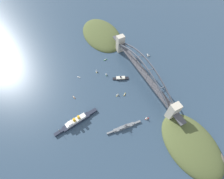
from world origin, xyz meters
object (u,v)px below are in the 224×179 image
at_px(ocean_liner, 76,121).
at_px(naval_cruiser, 124,127).
at_px(harbor_arch_bridge, 143,72).
at_px(small_boat_0, 79,77).
at_px(small_boat_5, 106,74).
at_px(small_boat_6, 147,118).
at_px(harbor_ferry_steamer, 121,78).
at_px(small_boat_3, 105,60).
at_px(small_boat_2, 125,95).
at_px(seaplane_taxiing_near_bridge, 148,55).
at_px(small_boat_4, 74,97).
at_px(small_boat_1, 118,94).
at_px(small_boat_7, 97,71).

bearing_deg(ocean_liner, naval_cruiser, -123.48).
bearing_deg(harbor_arch_bridge, small_boat_0, 61.40).
distance_m(small_boat_5, small_boat_6, 145.30).
bearing_deg(harbor_ferry_steamer, small_boat_3, 5.15).
relative_size(small_boat_2, small_boat_6, 0.84).
distance_m(seaplane_taxiing_near_bridge, small_boat_4, 223.30).
distance_m(harbor_arch_bridge, seaplane_taxiing_near_bridge, 84.96).
bearing_deg(small_boat_4, naval_cruiser, -149.50).
height_order(harbor_ferry_steamer, seaplane_taxiing_near_bridge, harbor_ferry_steamer).
distance_m(ocean_liner, naval_cruiser, 97.95).
bearing_deg(small_boat_1, small_boat_0, 34.85).
height_order(ocean_liner, harbor_ferry_steamer, ocean_liner).
xyz_separation_m(harbor_arch_bridge, small_boat_4, (23.93, 163.95, -25.18)).
relative_size(small_boat_2, small_boat_3, 0.73).
bearing_deg(seaplane_taxiing_near_bridge, small_boat_0, 85.64).
bearing_deg(harbor_ferry_steamer, small_boat_6, 179.11).
xyz_separation_m(ocean_liner, small_boat_0, (108.07, -44.99, -4.76)).
height_order(seaplane_taxiing_near_bridge, small_boat_5, small_boat_5).
distance_m(small_boat_0, small_boat_7, 46.54).
bearing_deg(small_boat_7, small_boat_4, 121.25).
bearing_deg(seaplane_taxiing_near_bridge, ocean_liner, 111.63).
xyz_separation_m(naval_cruiser, seaplane_taxiing_near_bridge, (147.53, -154.12, -1.00)).
height_order(harbor_arch_bridge, small_boat_7, harbor_arch_bridge).
distance_m(ocean_liner, small_boat_4, 60.96).
height_order(small_boat_1, small_boat_4, small_boat_1).
bearing_deg(small_boat_4, small_boat_3, -57.28).
bearing_deg(small_boat_0, small_boat_6, -152.25).
relative_size(naval_cruiser, harbor_ferry_steamer, 1.93).
bearing_deg(small_boat_5, small_boat_3, -22.76).
distance_m(small_boat_3, small_boat_4, 133.82).
relative_size(harbor_arch_bridge, small_boat_5, 32.64).
height_order(naval_cruiser, small_boat_5, naval_cruiser).
bearing_deg(small_boat_2, harbor_ferry_steamer, -17.58).
bearing_deg(small_boat_6, small_boat_1, 18.63).
relative_size(harbor_ferry_steamer, small_boat_5, 4.37).
bearing_deg(harbor_arch_bridge, ocean_liner, 101.03).
xyz_separation_m(harbor_ferry_steamer, small_boat_7, (46.80, 43.06, 1.62)).
bearing_deg(ocean_liner, harbor_arch_bridge, -78.97).
xyz_separation_m(harbor_arch_bridge, naval_cruiser, (-88.94, 97.47, -23.01)).
distance_m(small_boat_6, small_boat_7, 168.55).
relative_size(harbor_arch_bridge, small_boat_4, 29.61).
bearing_deg(small_boat_1, naval_cruiser, 161.96).
relative_size(naval_cruiser, small_boat_7, 8.35).
relative_size(small_boat_2, small_boat_7, 0.91).
bearing_deg(small_boat_0, small_boat_4, 148.81).
height_order(small_boat_4, small_boat_5, small_boat_5).
bearing_deg(seaplane_taxiing_near_bridge, naval_cruiser, 133.75).
bearing_deg(harbor_ferry_steamer, small_boat_0, 60.85).
relative_size(seaplane_taxiing_near_bridge, small_boat_3, 0.98).
bearing_deg(small_boat_5, small_boat_7, 40.23).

